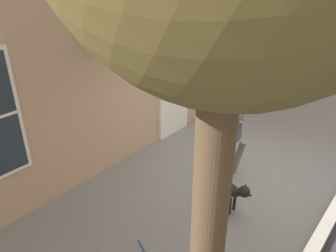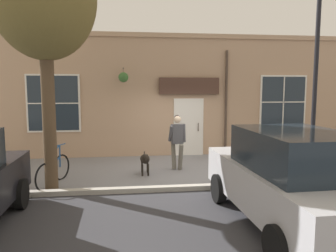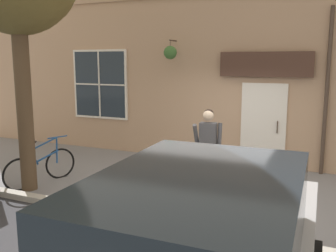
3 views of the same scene
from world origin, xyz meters
TOP-DOWN VIEW (x-y plane):
  - ground_plane at (0.00, 0.00)m, footprint 90.00×90.00m
  - storefront_facade at (-2.34, 0.01)m, footprint 0.95×18.00m
  - pedestrian_walking at (-0.05, -0.11)m, footprint 0.55×0.55m
  - dog_on_leash at (0.43, -1.12)m, footprint 1.08×0.29m
  - leaning_bicycle at (1.11, -3.50)m, footprint 1.68×0.53m

SIDE VIEW (x-z plane):
  - ground_plane at x=0.00m, z-range 0.00..0.00m
  - leaning_bicycle at x=1.11m, z-range -0.13..0.88m
  - dog_on_leash at x=0.43m, z-range 0.11..0.78m
  - pedestrian_walking at x=-0.05m, z-range 0.16..1.84m
  - storefront_facade at x=-2.34m, z-range 0.01..4.43m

